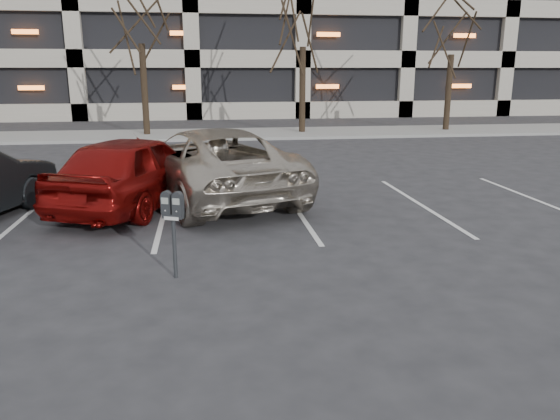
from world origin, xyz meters
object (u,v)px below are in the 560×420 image
Objects in this scene: suv_silver at (210,163)px; car_red at (135,171)px; parking_meter at (173,214)px; tree_d at (455,5)px.

car_red is at bearing 2.13° from suv_silver.
parking_meter is 0.27× the size of car_red.
parking_meter is 0.19× the size of suv_silver.
tree_d reaches higher than parking_meter.
suv_silver is 1.37× the size of car_red.
parking_meter is at bearing -124.60° from tree_d.
tree_d reaches higher than car_red.
car_red is (-13.02, -13.01, -4.94)m from tree_d.
tree_d is 19.06m from car_red.
parking_meter is at bearing 64.50° from suv_silver.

